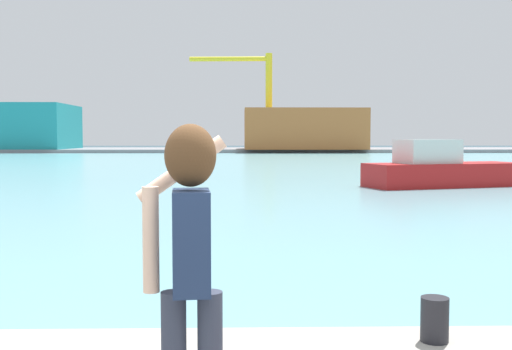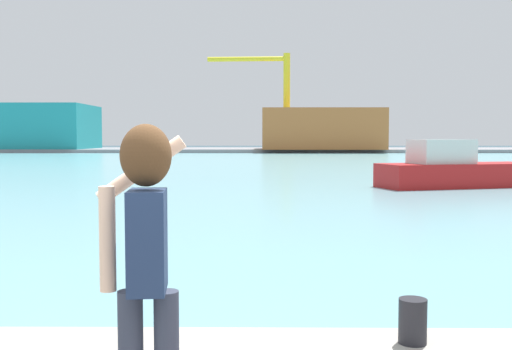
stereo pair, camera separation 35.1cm
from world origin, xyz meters
name	(u,v)px [view 2 (the right image)]	position (x,y,z in m)	size (l,w,h in m)	color
ground_plane	(256,163)	(0.00, 50.00, 0.00)	(220.00, 220.00, 0.00)	#334751
harbor_water	(257,162)	(0.00, 52.00, 0.01)	(140.00, 100.00, 0.02)	#6BA8B2
far_shore_dock	(259,150)	(0.00, 92.00, 0.25)	(140.00, 20.00, 0.50)	gray
person_photographer	(146,247)	(-0.14, 0.07, 1.60)	(0.53, 0.55, 1.74)	#2D3342
harbor_bollard	(413,321)	(1.72, 1.61, 0.72)	(0.23, 0.23, 0.36)	black
boat_moored	(455,170)	(9.01, 23.51, 0.76)	(7.48, 4.22, 2.10)	#B21919
warehouse_left	(46,127)	(-32.74, 89.47, 3.83)	(13.71, 13.69, 6.67)	teal
warehouse_right	(321,129)	(9.26, 86.28, 3.43)	(17.46, 11.51, 5.86)	#B26633
port_crane	(275,89)	(2.44, 87.34, 9.40)	(12.32, 1.54, 14.16)	yellow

